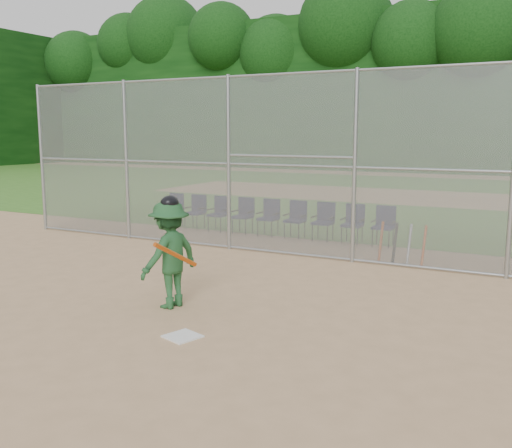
% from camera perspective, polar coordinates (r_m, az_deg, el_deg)
% --- Properties ---
extents(ground, '(100.00, 100.00, 0.00)m').
position_cam_1_polar(ground, '(8.33, -8.04, -9.95)').
color(ground, tan).
rests_on(ground, ground).
extents(grass_strip, '(100.00, 100.00, 0.00)m').
position_cam_1_polar(grass_strip, '(24.97, 16.58, 2.55)').
color(grass_strip, '#376D20').
rests_on(grass_strip, ground).
extents(dirt_patch_far, '(24.00, 24.00, 0.00)m').
position_cam_1_polar(dirt_patch_far, '(24.97, 16.58, 2.56)').
color(dirt_patch_far, tan).
rests_on(dirt_patch_far, ground).
extents(backstop_fence, '(16.09, 0.09, 4.00)m').
position_cam_1_polar(backstop_fence, '(12.30, 5.38, 6.11)').
color(backstop_fence, gray).
rests_on(backstop_fence, ground).
extents(treeline, '(81.00, 60.00, 11.00)m').
position_cam_1_polar(treeline, '(26.94, 17.96, 14.66)').
color(treeline, black).
rests_on(treeline, ground).
extents(home_plate, '(0.53, 0.53, 0.02)m').
position_cam_1_polar(home_plate, '(7.85, -7.35, -11.08)').
color(home_plate, silver).
rests_on(home_plate, ground).
extents(batter_at_plate, '(0.94, 1.37, 1.76)m').
position_cam_1_polar(batter_at_plate, '(8.96, -8.64, -2.94)').
color(batter_at_plate, '#205028').
rests_on(batter_at_plate, ground).
extents(spare_bats, '(0.96, 0.39, 0.83)m').
position_cam_1_polar(spare_bats, '(12.37, 14.40, -1.87)').
color(spare_bats, '#D84C14').
rests_on(spare_bats, ground).
extents(chair_0, '(0.54, 0.52, 0.96)m').
position_cam_1_polar(chair_0, '(16.64, -8.37, 1.35)').
color(chair_0, '#11173E').
rests_on(chair_0, ground).
extents(chair_1, '(0.54, 0.52, 0.96)m').
position_cam_1_polar(chair_1, '(16.21, -6.15, 1.18)').
color(chair_1, '#11173E').
rests_on(chair_1, ground).
extents(chair_2, '(0.54, 0.52, 0.96)m').
position_cam_1_polar(chair_2, '(15.80, -3.82, 1.01)').
color(chair_2, '#11173E').
rests_on(chair_2, ground).
extents(chair_3, '(0.54, 0.52, 0.96)m').
position_cam_1_polar(chair_3, '(15.42, -1.37, 0.83)').
color(chair_3, '#11173E').
rests_on(chair_3, ground).
extents(chair_4, '(0.54, 0.52, 0.96)m').
position_cam_1_polar(chair_4, '(15.07, 1.21, 0.63)').
color(chair_4, '#11173E').
rests_on(chair_4, ground).
extents(chair_5, '(0.54, 0.52, 0.96)m').
position_cam_1_polar(chair_5, '(14.75, 3.89, 0.43)').
color(chair_5, '#11173E').
rests_on(chair_5, ground).
extents(chair_6, '(0.54, 0.52, 0.96)m').
position_cam_1_polar(chair_6, '(14.47, 6.69, 0.21)').
color(chair_6, '#11173E').
rests_on(chair_6, ground).
extents(chair_7, '(0.54, 0.52, 0.96)m').
position_cam_1_polar(chair_7, '(14.22, 9.60, -0.01)').
color(chair_7, '#11173E').
rests_on(chair_7, ground).
extents(chair_8, '(0.54, 0.52, 0.96)m').
position_cam_1_polar(chair_8, '(14.01, 12.60, -0.24)').
color(chair_8, '#11173E').
rests_on(chair_8, ground).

